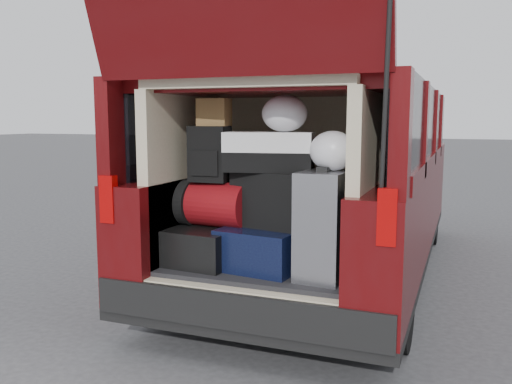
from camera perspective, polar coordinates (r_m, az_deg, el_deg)
ground at (r=3.69m, az=-0.09°, el=-16.62°), size 80.00×80.00×0.00m
minivan at (r=5.17m, az=7.40°, el=0.89°), size 1.90×5.35×2.77m
load_floor at (r=3.83m, az=1.44°, el=-11.27°), size 1.24×1.05×0.55m
black_hardshell at (r=3.74m, az=-4.82°, el=-5.43°), size 0.49×0.64×0.24m
navy_hardshell at (r=3.61m, az=1.32°, el=-5.68°), size 0.58×0.67×0.27m
silver_roller at (r=3.34m, az=7.35°, el=-3.41°), size 0.31×0.46×0.66m
red_duffel at (r=3.69m, az=-4.22°, el=-1.27°), size 0.50×0.36×0.31m
black_soft_case at (r=3.55m, az=1.96°, el=-0.73°), size 0.56×0.40×0.36m
backpack at (r=3.64m, az=-4.91°, el=4.01°), size 0.27×0.17×0.37m
twotone_duffel at (r=3.52m, az=1.41°, el=4.27°), size 0.61×0.39×0.25m
grocery_sack_lower at (r=3.65m, az=-4.42°, el=8.37°), size 0.21×0.18×0.18m
plastic_bag_center at (r=3.49m, az=3.03°, el=8.25°), size 0.31×0.29×0.23m
plastic_bag_right at (r=3.30m, az=8.07°, el=4.32°), size 0.31×0.30×0.24m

